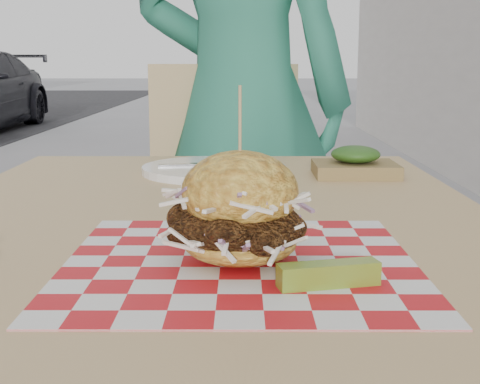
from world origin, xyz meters
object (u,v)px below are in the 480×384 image
at_px(patio_table, 204,274).
at_px(sandwich, 240,214).
at_px(diner, 240,100).
at_px(patio_chair, 218,210).

xyz_separation_m(patio_table, sandwich, (0.05, -0.20, 0.13)).
relative_size(diner, patio_chair, 1.79).
relative_size(patio_chair, sandwich, 5.27).
xyz_separation_m(diner, patio_table, (-0.05, -0.99, -0.18)).
height_order(patio_table, sandwich, sandwich).
relative_size(diner, sandwich, 9.46).
height_order(diner, patio_table, diner).
bearing_deg(diner, patio_chair, 59.44).
bearing_deg(diner, patio_table, 107.25).
bearing_deg(diner, sandwich, 110.12).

